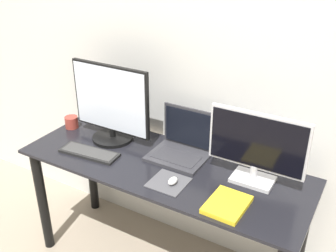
# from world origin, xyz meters

# --- Properties ---
(wall_back) EXTENTS (7.00, 0.05, 2.50)m
(wall_back) POSITION_xyz_m (0.00, 0.67, 1.25)
(wall_back) COLOR silver
(wall_back) RESTS_ON ground_plane
(desk) EXTENTS (1.64, 0.60, 0.76)m
(desk) POSITION_xyz_m (0.00, 0.30, 0.60)
(desk) COLOR black
(desk) RESTS_ON ground_plane
(monitor_left) EXTENTS (0.53, 0.25, 0.48)m
(monitor_left) POSITION_xyz_m (-0.42, 0.40, 0.99)
(monitor_left) COLOR black
(monitor_left) RESTS_ON desk
(monitor_right) EXTENTS (0.50, 0.15, 0.38)m
(monitor_right) POSITION_xyz_m (0.49, 0.40, 0.96)
(monitor_right) COLOR silver
(monitor_right) RESTS_ON desk
(laptop) EXTENTS (0.32, 0.26, 0.26)m
(laptop) POSITION_xyz_m (0.04, 0.45, 0.82)
(laptop) COLOR #333338
(laptop) RESTS_ON desk
(keyboard) EXTENTS (0.37, 0.15, 0.02)m
(keyboard) POSITION_xyz_m (-0.42, 0.18, 0.77)
(keyboard) COLOR black
(keyboard) RESTS_ON desk
(mousepad) EXTENTS (0.19, 0.19, 0.00)m
(mousepad) POSITION_xyz_m (0.12, 0.16, 0.76)
(mousepad) COLOR #47474C
(mousepad) RESTS_ON desk
(mouse) EXTENTS (0.04, 0.07, 0.03)m
(mouse) POSITION_xyz_m (0.14, 0.16, 0.78)
(mouse) COLOR silver
(mouse) RESTS_ON mousepad
(book) EXTENTS (0.18, 0.23, 0.02)m
(book) POSITION_xyz_m (0.45, 0.13, 0.77)
(book) COLOR yellow
(book) RESTS_ON desk
(mug) EXTENTS (0.08, 0.08, 0.08)m
(mug) POSITION_xyz_m (-0.75, 0.39, 0.80)
(mug) COLOR #99382D
(mug) RESTS_ON desk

